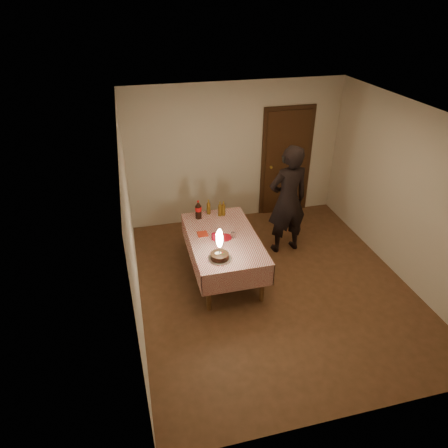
# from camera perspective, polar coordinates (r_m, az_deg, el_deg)

# --- Properties ---
(ground) EXTENTS (4.00, 4.50, 0.01)m
(ground) POSITION_cam_1_polar(r_m,az_deg,el_deg) (6.23, 7.07, -8.67)
(ground) COLOR brown
(ground) RESTS_ON ground
(room_shell) EXTENTS (4.04, 4.54, 2.62)m
(room_shell) POSITION_cam_1_polar(r_m,az_deg,el_deg) (5.43, 8.23, 5.57)
(room_shell) COLOR beige
(room_shell) RESTS_ON ground
(dining_table) EXTENTS (1.02, 1.72, 0.70)m
(dining_table) POSITION_cam_1_polar(r_m,az_deg,el_deg) (6.06, -0.11, -2.59)
(dining_table) COLOR brown
(dining_table) RESTS_ON ground
(birthday_cake) EXTENTS (0.32, 0.32, 0.48)m
(birthday_cake) POSITION_cam_1_polar(r_m,az_deg,el_deg) (5.47, -0.63, -3.86)
(birthday_cake) COLOR white
(birthday_cake) RESTS_ON dining_table
(red_plate) EXTENTS (0.22, 0.22, 0.01)m
(red_plate) POSITION_cam_1_polar(r_m,az_deg,el_deg) (5.98, 0.09, -1.93)
(red_plate) COLOR #AA0B18
(red_plate) RESTS_ON dining_table
(red_cup) EXTENTS (0.08, 0.08, 0.10)m
(red_cup) POSITION_cam_1_polar(r_m,az_deg,el_deg) (5.92, -1.39, -1.80)
(red_cup) COLOR #B20C22
(red_cup) RESTS_ON dining_table
(clear_cup) EXTENTS (0.07, 0.07, 0.09)m
(clear_cup) POSITION_cam_1_polar(r_m,az_deg,el_deg) (5.97, 1.32, -1.56)
(clear_cup) COLOR white
(clear_cup) RESTS_ON dining_table
(napkin_stack) EXTENTS (0.15, 0.15, 0.02)m
(napkin_stack) POSITION_cam_1_polar(r_m,az_deg,el_deg) (6.07, -3.09, -1.43)
(napkin_stack) COLOR #B12914
(napkin_stack) RESTS_ON dining_table
(cola_bottle) EXTENTS (0.10, 0.10, 0.32)m
(cola_bottle) POSITION_cam_1_polar(r_m,az_deg,el_deg) (6.44, -3.69, 2.04)
(cola_bottle) COLOR black
(cola_bottle) RESTS_ON dining_table
(amber_bottle_left) EXTENTS (0.06, 0.06, 0.25)m
(amber_bottle_left) POSITION_cam_1_polar(r_m,az_deg,el_deg) (6.58, -2.22, 2.41)
(amber_bottle_left) COLOR #5C3D0F
(amber_bottle_left) RESTS_ON dining_table
(amber_bottle_right) EXTENTS (0.06, 0.06, 0.25)m
(amber_bottle_right) POSITION_cam_1_polar(r_m,az_deg,el_deg) (6.53, -0.08, 2.18)
(amber_bottle_right) COLOR #5C3D0F
(amber_bottle_right) RESTS_ON dining_table
(amber_bottle_mid) EXTENTS (0.06, 0.06, 0.25)m
(amber_bottle_mid) POSITION_cam_1_polar(r_m,az_deg,el_deg) (6.51, -0.59, 2.11)
(amber_bottle_mid) COLOR #5C3D0F
(amber_bottle_mid) RESTS_ON dining_table
(photographer) EXTENTS (0.73, 0.52, 1.88)m
(photographer) POSITION_cam_1_polar(r_m,az_deg,el_deg) (6.60, 9.09, 3.36)
(photographer) COLOR black
(photographer) RESTS_ON ground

